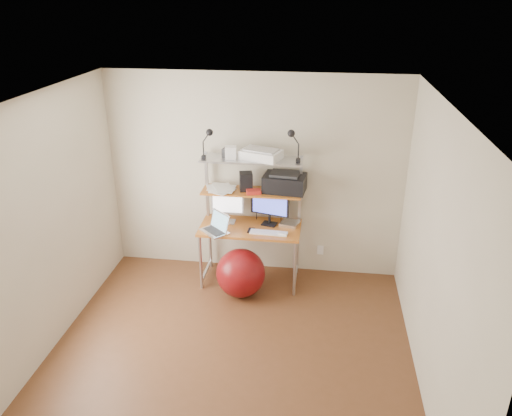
{
  "coord_description": "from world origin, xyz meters",
  "views": [
    {
      "loc": [
        0.79,
        -3.86,
        3.34
      ],
      "look_at": [
        0.11,
        1.15,
        1.12
      ],
      "focal_mm": 35.0,
      "sensor_mm": 36.0,
      "label": 1
    }
  ],
  "objects_px": {
    "monitor_black": "(270,206)",
    "exercise_ball": "(241,273)",
    "printer": "(285,182)",
    "laptop": "(217,228)",
    "monitor_silver": "(228,204)"
  },
  "relations": [
    {
      "from": "laptop",
      "to": "exercise_ball",
      "type": "relative_size",
      "value": 0.72
    },
    {
      "from": "exercise_ball",
      "to": "printer",
      "type": "bearing_deg",
      "value": 47.93
    },
    {
      "from": "monitor_silver",
      "to": "laptop",
      "type": "height_order",
      "value": "monitor_silver"
    },
    {
      "from": "monitor_black",
      "to": "exercise_ball",
      "type": "bearing_deg",
      "value": -108.56
    },
    {
      "from": "monitor_silver",
      "to": "exercise_ball",
      "type": "distance_m",
      "value": 0.84
    },
    {
      "from": "laptop",
      "to": "printer",
      "type": "distance_m",
      "value": 0.95
    },
    {
      "from": "monitor_black",
      "to": "exercise_ball",
      "type": "xyz_separation_m",
      "value": [
        -0.29,
        -0.44,
        -0.69
      ]
    },
    {
      "from": "printer",
      "to": "exercise_ball",
      "type": "xyz_separation_m",
      "value": [
        -0.45,
        -0.5,
        -0.97
      ]
    },
    {
      "from": "monitor_black",
      "to": "printer",
      "type": "bearing_deg",
      "value": 36.19
    },
    {
      "from": "laptop",
      "to": "monitor_black",
      "type": "bearing_deg",
      "value": 69.22
    },
    {
      "from": "monitor_black",
      "to": "exercise_ball",
      "type": "relative_size",
      "value": 0.83
    },
    {
      "from": "monitor_black",
      "to": "printer",
      "type": "xyz_separation_m",
      "value": [
        0.17,
        0.07,
        0.28
      ]
    },
    {
      "from": "monitor_black",
      "to": "exercise_ball",
      "type": "distance_m",
      "value": 0.87
    },
    {
      "from": "printer",
      "to": "exercise_ball",
      "type": "distance_m",
      "value": 1.18
    },
    {
      "from": "monitor_black",
      "to": "laptop",
      "type": "height_order",
      "value": "monitor_black"
    }
  ]
}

